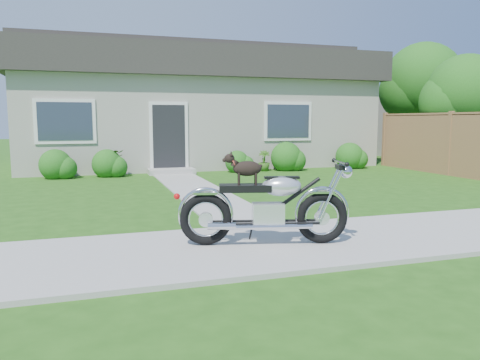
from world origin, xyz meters
name	(u,v)px	position (x,y,z in m)	size (l,w,h in m)	color
ground	(378,237)	(0.00, 0.00, 0.00)	(80.00, 80.00, 0.00)	#235114
sidewalk	(378,235)	(0.00, 0.00, 0.02)	(24.00, 2.20, 0.04)	#9E9B93
walkway	(197,190)	(-1.50, 5.00, 0.01)	(1.20, 8.00, 0.03)	#9E9B93
house	(195,106)	(0.00, 11.99, 2.16)	(12.60, 7.03, 4.50)	#ADA79C
fence	(450,144)	(6.30, 5.75, 0.94)	(0.12, 6.62, 1.90)	#A07547
tree_near	(470,96)	(7.82, 6.68, 2.39)	(2.51, 2.44, 3.73)	#3D2B1C
tree_far	(427,86)	(8.77, 9.93, 2.98)	(3.03, 3.03, 4.64)	#3D2B1C
shrub_row	(227,160)	(0.23, 8.50, 0.39)	(10.31, 1.01, 1.01)	#235F19
potted_plant_left	(111,163)	(-3.27, 8.55, 0.39)	(0.70, 0.60, 0.78)	#2B5316
potted_plant_right	(264,161)	(1.49, 8.55, 0.33)	(0.37, 0.37, 0.67)	#315F1A
motorcycle_with_dog	(267,205)	(-1.69, -0.04, 0.55)	(2.19, 0.85, 1.17)	black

